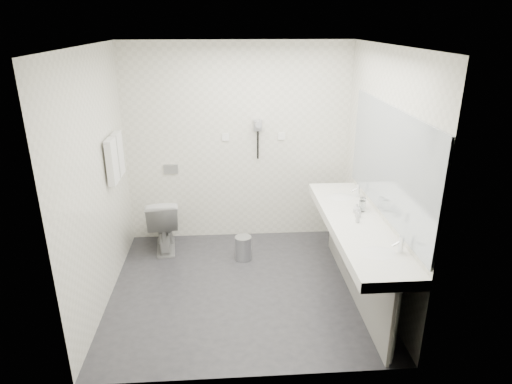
{
  "coord_description": "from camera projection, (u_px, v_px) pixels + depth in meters",
  "views": [
    {
      "loc": [
        -0.15,
        -4.14,
        2.71
      ],
      "look_at": [
        0.15,
        0.15,
        1.05
      ],
      "focal_mm": 31.34,
      "sensor_mm": 36.0,
      "label": 1
    }
  ],
  "objects": [
    {
      "name": "ceiling",
      "position": [
        240.0,
        45.0,
        3.94
      ],
      "size": [
        2.8,
        2.8,
        0.0
      ],
      "primitive_type": "plane",
      "rotation": [
        3.14,
        0.0,
        0.0
      ],
      "color": "white",
      "rests_on": "wall_back"
    },
    {
      "name": "faucet_far",
      "position": [
        358.0,
        190.0,
        5.01
      ],
      "size": [
        0.04,
        0.04,
        0.15
      ],
      "primitive_type": "cylinder",
      "color": "silver",
      "rests_on": "vanity_counter"
    },
    {
      "name": "flush_plate",
      "position": [
        171.0,
        169.0,
        5.64
      ],
      "size": [
        0.18,
        0.02,
        0.12
      ],
      "primitive_type": "cube",
      "color": "#B2B5BA",
      "rests_on": "wall_back"
    },
    {
      "name": "basin_near",
      "position": [
        378.0,
        254.0,
        3.82
      ],
      "size": [
        0.4,
        0.31,
        0.05
      ],
      "primitive_type": "ellipsoid",
      "color": "white",
      "rests_on": "vanity_counter"
    },
    {
      "name": "floor",
      "position": [
        243.0,
        288.0,
        4.84
      ],
      "size": [
        2.8,
        2.8,
        0.0
      ],
      "primitive_type": "plane",
      "color": "#2D2C31",
      "rests_on": "ground"
    },
    {
      "name": "vanity_post_near",
      "position": [
        394.0,
        328.0,
        3.63
      ],
      "size": [
        0.06,
        0.06,
        0.75
      ],
      "primitive_type": "cylinder",
      "color": "silver",
      "rests_on": "floor"
    },
    {
      "name": "bin_lid",
      "position": [
        243.0,
        237.0,
        5.32
      ],
      "size": [
        0.2,
        0.2,
        0.02
      ],
      "primitive_type": "cylinder",
      "color": "#B2B5BA",
      "rests_on": "pedal_bin"
    },
    {
      "name": "mirror",
      "position": [
        389.0,
        163.0,
        4.22
      ],
      "size": [
        0.02,
        2.2,
        1.05
      ],
      "primitive_type": "cube",
      "color": "#B2BCC6",
      "rests_on": "wall_right"
    },
    {
      "name": "wall_right",
      "position": [
        381.0,
        176.0,
        4.48
      ],
      "size": [
        0.0,
        2.6,
        2.6
      ],
      "primitive_type": "plane",
      "rotation": [
        1.57,
        0.0,
        -1.57
      ],
      "color": "white",
      "rests_on": "floor"
    },
    {
      "name": "soap_bottle_c",
      "position": [
        358.0,
        218.0,
        4.37
      ],
      "size": [
        0.05,
        0.05,
        0.11
      ],
      "primitive_type": "imported",
      "rotation": [
        0.0,
        0.0,
        -0.3
      ],
      "color": "silver",
      "rests_on": "vanity_counter"
    },
    {
      "name": "glass_right",
      "position": [
        363.0,
        203.0,
        4.7
      ],
      "size": [
        0.07,
        0.07,
        0.12
      ],
      "primitive_type": "cylinder",
      "rotation": [
        0.0,
        0.0,
        -0.03
      ],
      "color": "silver",
      "rests_on": "vanity_counter"
    },
    {
      "name": "vanity_counter",
      "position": [
        356.0,
        226.0,
        4.44
      ],
      "size": [
        0.55,
        2.2,
        0.1
      ],
      "primitive_type": "cube",
      "color": "white",
      "rests_on": "floor"
    },
    {
      "name": "glass_left",
      "position": [
        362.0,
        206.0,
        4.63
      ],
      "size": [
        0.07,
        0.07,
        0.12
      ],
      "primitive_type": "cylinder",
      "rotation": [
        0.0,
        0.0,
        -0.1
      ],
      "color": "silver",
      "rests_on": "vanity_counter"
    },
    {
      "name": "towel_near",
      "position": [
        112.0,
        162.0,
        4.66
      ],
      "size": [
        0.07,
        0.24,
        0.48
      ],
      "primitive_type": "cube",
      "color": "white",
      "rests_on": "towel_rail"
    },
    {
      "name": "switch_plate_a",
      "position": [
        226.0,
        137.0,
        5.54
      ],
      "size": [
        0.09,
        0.02,
        0.09
      ],
      "primitive_type": "cube",
      "color": "white",
      "rests_on": "wall_back"
    },
    {
      "name": "vanity_panel",
      "position": [
        355.0,
        263.0,
        4.59
      ],
      "size": [
        0.03,
        2.15,
        0.75
      ],
      "primitive_type": "cube",
      "color": "gray",
      "rests_on": "floor"
    },
    {
      "name": "wall_left",
      "position": [
        97.0,
        182.0,
        4.3
      ],
      "size": [
        0.0,
        2.6,
        2.6
      ],
      "primitive_type": "plane",
      "rotation": [
        1.57,
        0.0,
        1.57
      ],
      "color": "white",
      "rests_on": "floor"
    },
    {
      "name": "soap_bottle_b",
      "position": [
        357.0,
        208.0,
        4.59
      ],
      "size": [
        0.11,
        0.11,
        0.1
      ],
      "primitive_type": "imported",
      "rotation": [
        0.0,
        0.0,
        -0.91
      ],
      "color": "silver",
      "rests_on": "vanity_counter"
    },
    {
      "name": "dryer_barrel",
      "position": [
        258.0,
        124.0,
        5.42
      ],
      "size": [
        0.08,
        0.14,
        0.08
      ],
      "primitive_type": "cylinder",
      "rotation": [
        1.57,
        0.0,
        0.0
      ],
      "color": "#9B9DA1",
      "rests_on": "dryer_cradle"
    },
    {
      "name": "switch_plate_b",
      "position": [
        282.0,
        136.0,
        5.59
      ],
      "size": [
        0.09,
        0.02,
        0.09
      ],
      "primitive_type": "cube",
      "color": "white",
      "rests_on": "wall_back"
    },
    {
      "name": "wall_back",
      "position": [
        238.0,
        145.0,
        5.6
      ],
      "size": [
        2.8,
        0.0,
        2.8
      ],
      "primitive_type": "plane",
      "rotation": [
        1.57,
        0.0,
        0.0
      ],
      "color": "white",
      "rests_on": "floor"
    },
    {
      "name": "vanity_post_far",
      "position": [
        334.0,
        221.0,
        5.56
      ],
      "size": [
        0.06,
        0.06,
        0.75
      ],
      "primitive_type": "cylinder",
      "color": "silver",
      "rests_on": "floor"
    },
    {
      "name": "towel_far",
      "position": [
        118.0,
        154.0,
        4.92
      ],
      "size": [
        0.07,
        0.24,
        0.48
      ],
      "primitive_type": "cube",
      "color": "white",
      "rests_on": "towel_rail"
    },
    {
      "name": "dryer_cradle",
      "position": [
        258.0,
        125.0,
        5.5
      ],
      "size": [
        0.1,
        0.04,
        0.14
      ],
      "primitive_type": "cube",
      "color": "#9B9DA1",
      "rests_on": "wall_back"
    },
    {
      "name": "soap_bottle_a",
      "position": [
        358.0,
        213.0,
        4.49
      ],
      "size": [
        0.06,
        0.06,
        0.1
      ],
      "primitive_type": "imported",
      "rotation": [
        0.0,
        0.0,
        0.73
      ],
      "color": "silver",
      "rests_on": "vanity_counter"
    },
    {
      "name": "faucet_near",
      "position": [
        401.0,
        244.0,
        3.8
      ],
      "size": [
        0.04,
        0.04,
        0.15
      ],
      "primitive_type": "cylinder",
      "color": "silver",
      "rests_on": "vanity_counter"
    },
    {
      "name": "pedal_bin",
      "position": [
        243.0,
        248.0,
        5.38
      ],
      "size": [
        0.25,
        0.25,
        0.28
      ],
      "primitive_type": "cylinder",
      "rotation": [
        0.0,
        0.0,
        0.32
      ],
      "color": "#B2B5BA",
      "rests_on": "floor"
    },
    {
      "name": "towel_rail",
      "position": [
        112.0,
        138.0,
        4.71
      ],
      "size": [
        0.02,
        0.62,
        0.02
      ],
      "primitive_type": "cylinder",
      "rotation": [
        1.57,
        0.0,
        0.0
      ],
      "color": "silver",
      "rests_on": "wall_left"
    },
    {
      "name": "toilet",
      "position": [
        163.0,
        223.0,
        5.57
      ],
      "size": [
        0.46,
        0.72,
        0.69
      ],
      "primitive_type": "imported",
      "rotation": [
        0.0,
        0.0,
        3.25
      ],
      "color": "white",
      "rests_on": "floor"
    },
    {
      "name": "wall_front",
      "position": [
        249.0,
        239.0,
        3.18
      ],
      "size": [
        2.8,
        0.0,
        2.8
      ],
      "primitive_type": "plane",
      "rotation": [
        -1.57,
        0.0,
        0.0
      ],
      "color": "white",
      "rests_on": "floor"
    },
    {
      "name": "basin_far",
      "position": [
        340.0,
        198.0,
        5.03
      ],
      "size": [
        0.4,
        0.31,
        0.05
      ],
      "primitive_type": "ellipsoid",
      "color": "white",
      "rests_on": "vanity_counter"
    },
    {
      "name": "dryer_cord",
      "position": [
        258.0,
        145.0,
        5.57
      ],
      "size": [
        0.02,
        0.02,
        0.35
      ],
      "primitive_type": "cylinder",
      "color": "black",
      "rests_on": "dryer_cradle"
    }
  ]
}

